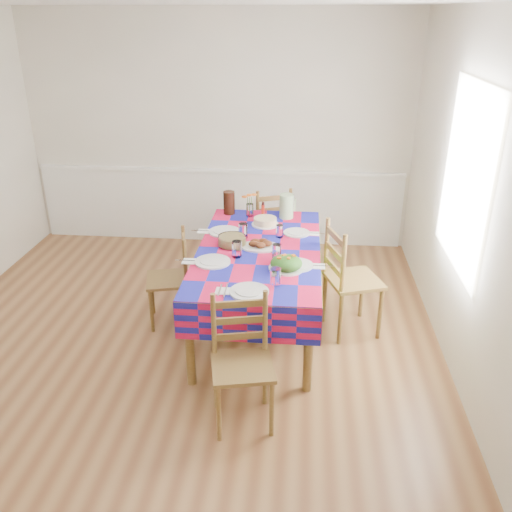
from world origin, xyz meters
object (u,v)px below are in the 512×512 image
(chair_right, at_px, (349,280))
(chair_left, at_px, (172,279))
(meat_platter, at_px, (260,245))
(green_pitcher, at_px, (286,206))
(dining_table, at_px, (259,257))
(tea_pitcher, at_px, (229,203))
(chair_far, at_px, (270,228))
(chair_near, at_px, (242,363))

(chair_right, bearing_deg, chair_left, 70.28)
(meat_platter, bearing_deg, green_pitcher, 75.65)
(meat_platter, bearing_deg, chair_right, -2.89)
(dining_table, xyz_separation_m, chair_left, (-0.79, 0.01, -0.25))
(meat_platter, xyz_separation_m, tea_pitcher, (-0.38, 0.83, 0.09))
(chair_right, bearing_deg, tea_pitcher, 34.27)
(tea_pitcher, relative_size, chair_right, 0.23)
(dining_table, distance_m, chair_far, 1.26)
(meat_platter, distance_m, chair_left, 0.88)
(meat_platter, bearing_deg, dining_table, -105.25)
(chair_near, height_order, chair_left, chair_near)
(meat_platter, distance_m, chair_near, 1.31)
(dining_table, bearing_deg, green_pitcher, 75.62)
(green_pitcher, height_order, chair_far, green_pitcher)
(dining_table, bearing_deg, meat_platter, 74.75)
(chair_far, bearing_deg, chair_right, 100.98)
(green_pitcher, relative_size, chair_left, 0.27)
(dining_table, relative_size, chair_far, 2.08)
(chair_right, bearing_deg, chair_far, 12.62)
(tea_pitcher, xyz_separation_m, chair_right, (1.16, -0.87, -0.38))
(dining_table, bearing_deg, chair_left, 179.29)
(meat_platter, height_order, chair_far, chair_far)
(green_pitcher, height_order, tea_pitcher, green_pitcher)
(green_pitcher, distance_m, chair_far, 0.64)
(green_pitcher, xyz_separation_m, chair_far, (-0.19, 0.45, -0.42))
(tea_pitcher, distance_m, chair_far, 0.69)
(green_pitcher, relative_size, chair_near, 0.26)
(chair_near, distance_m, chair_right, 1.46)
(green_pitcher, bearing_deg, chair_right, -54.22)
(meat_platter, distance_m, chair_right, 0.83)
(tea_pitcher, bearing_deg, dining_table, -66.31)
(dining_table, distance_m, green_pitcher, 0.84)
(tea_pitcher, distance_m, chair_left, 1.05)
(meat_platter, bearing_deg, chair_left, -178.97)
(chair_near, bearing_deg, chair_left, 109.74)
(tea_pitcher, xyz_separation_m, chair_left, (-0.41, -0.85, -0.45))
(tea_pitcher, bearing_deg, meat_platter, -65.33)
(meat_platter, xyz_separation_m, chair_near, (-0.02, -1.27, -0.33))
(tea_pitcher, bearing_deg, green_pitcher, -6.40)
(chair_far, relative_size, chair_left, 1.08)
(chair_near, bearing_deg, dining_table, 77.37)
(chair_near, distance_m, chair_far, 2.49)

